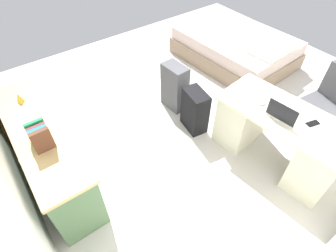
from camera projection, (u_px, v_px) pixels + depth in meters
ground_plane at (210, 118)px, 3.82m from camera, size 5.91×5.91×0.00m
desk at (278, 137)px, 3.06m from camera, size 1.51×0.82×0.72m
office_chair at (323, 108)px, 3.33m from camera, size 0.52×0.52×0.94m
credenza at (48, 153)px, 2.89m from camera, size 1.80×0.48×0.76m
bed at (236, 48)px, 4.71m from camera, size 1.98×1.50×0.58m
suitcase_black at (195, 111)px, 3.49m from camera, size 0.39×0.27×0.59m
suitcase_spare_grey at (175, 87)px, 3.77m from camera, size 0.37×0.24×0.68m
laptop at (283, 114)px, 2.75m from camera, size 0.33×0.25×0.21m
computer_mouse at (263, 103)px, 2.92m from camera, size 0.07×0.11×0.03m
cell_phone_near_laptop at (313, 123)px, 2.72m from camera, size 0.10×0.15×0.01m
book_row at (40, 135)px, 2.41m from camera, size 0.24×0.17×0.24m
figurine_small at (19, 98)px, 2.86m from camera, size 0.08×0.08×0.11m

